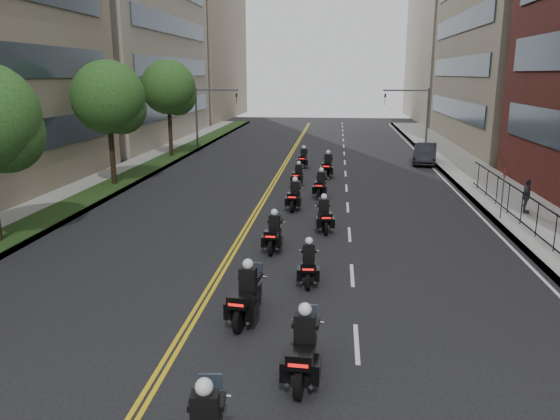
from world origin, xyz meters
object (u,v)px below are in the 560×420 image
Objects in this scene: motorcycle_3 at (309,265)px; parked_sedan at (425,154)px; motorcycle_8 at (298,176)px; pedestrian_c at (527,196)px; motorcycle_7 at (321,186)px; motorcycle_6 at (295,197)px; motorcycle_9 at (328,167)px; motorcycle_10 at (303,159)px; motorcycle_4 at (274,234)px; motorcycle_5 at (324,216)px; motorcycle_1 at (304,350)px; motorcycle_2 at (247,297)px.

motorcycle_3 is 0.44× the size of parked_sedan.
pedestrian_c is (11.73, -6.49, 0.40)m from motorcycle_8.
motorcycle_6 is at bearing -107.05° from motorcycle_7.
pedestrian_c is at bearing -37.55° from motorcycle_9.
motorcycle_9 is (1.52, 9.16, 0.06)m from motorcycle_6.
motorcycle_10 reaches higher than motorcycle_8.
motorcycle_4 is 0.99× the size of motorcycle_5.
motorcycle_3 is 0.93× the size of motorcycle_7.
motorcycle_5 is 16.72m from motorcycle_10.
motorcycle_1 is 1.46× the size of pedestrian_c.
motorcycle_5 is 4.18m from motorcycle_6.
motorcycle_9 reaches higher than parked_sedan.
motorcycle_3 is 1.03× the size of motorcycle_8.
motorcycle_2 is 22.49m from motorcycle_9.
parked_sedan is at bearing 61.68° from motorcycle_5.
pedestrian_c reaches higher than motorcycle_10.
motorcycle_6 is at bearing 89.85° from motorcycle_4.
motorcycle_2 is 1.15× the size of motorcycle_3.
motorcycle_10 is (-0.08, 6.40, 0.06)m from motorcycle_8.
motorcycle_5 is 1.00× the size of motorcycle_7.
motorcycle_10 reaches higher than motorcycle_4.
motorcycle_6 is at bearing -109.95° from parked_sedan.
motorcycle_4 is (-1.56, 3.34, 0.04)m from motorcycle_3.
motorcycle_4 is 6.81m from motorcycle_6.
parked_sedan is (7.34, 19.63, 0.13)m from motorcycle_5.
pedestrian_c is at bearing -71.43° from parked_sedan.
motorcycle_10 is 1.34× the size of pedestrian_c.
motorcycle_7 is 1.11× the size of motorcycle_8.
motorcycle_9 is at bearing 92.66° from motorcycle_2.
parked_sedan is at bearing 71.52° from motorcycle_3.
motorcycle_1 is at bearing 162.91° from pedestrian_c.
motorcycle_5 is at bearing -71.93° from motorcycle_8.
parked_sedan is (9.23, 9.42, 0.19)m from motorcycle_8.
motorcycle_6 is 1.01× the size of motorcycle_10.
motorcycle_3 is 0.93× the size of motorcycle_5.
motorcycle_6 is 6.36m from motorcycle_8.
motorcycle_7 is at bearing 83.37° from motorcycle_4.
motorcycle_6 is (-1.62, 3.85, 0.01)m from motorcycle_5.
motorcycle_1 reaches higher than motorcycle_6.
motorcycle_5 is (0.14, 12.31, -0.06)m from motorcycle_1.
motorcycle_6 is 12.76m from motorcycle_10.
motorcycle_1 reaches higher than motorcycle_7.
motorcycle_1 is at bearing -81.12° from motorcycle_6.
motorcycle_2 reaches higher than motorcycle_4.
motorcycle_5 is 20.96m from parked_sedan.
parked_sedan is (9.31, 3.03, 0.13)m from motorcycle_10.
parked_sedan is (9.25, 22.59, 0.14)m from motorcycle_4.
motorcycle_6 reaches higher than motorcycle_8.
motorcycle_8 is at bearing 120.09° from motorcycle_7.
motorcycle_3 is 19.31m from motorcycle_9.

